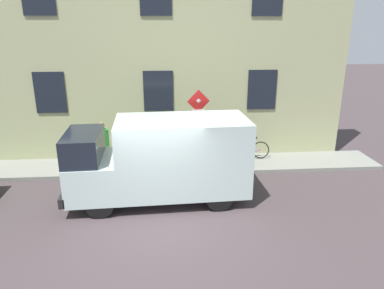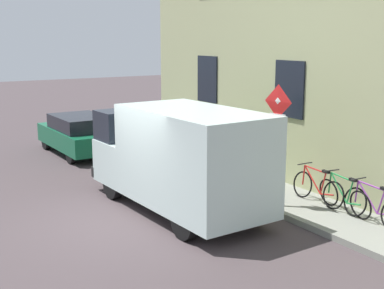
# 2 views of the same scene
# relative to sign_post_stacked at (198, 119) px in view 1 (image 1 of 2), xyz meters

# --- Properties ---
(ground_plane) EXTENTS (80.00, 80.00, 0.00)m
(ground_plane) POSITION_rel_sign_post_stacked_xyz_m (-3.39, 1.35, -2.00)
(ground_plane) COLOR #43393B
(sidewalk_slab) EXTENTS (1.78, 16.32, 0.14)m
(sidewalk_slab) POSITION_rel_sign_post_stacked_xyz_m (0.68, 1.35, -1.93)
(sidewalk_slab) COLOR gray
(sidewalk_slab) RESTS_ON ground_plane
(building_facade) EXTENTS (0.75, 14.32, 8.49)m
(building_facade) POSITION_rel_sign_post_stacked_xyz_m (1.92, 1.35, 2.25)
(building_facade) COLOR tan
(building_facade) RESTS_ON ground_plane
(sign_post_stacked) EXTENTS (0.18, 0.56, 2.76)m
(sign_post_stacked) POSITION_rel_sign_post_stacked_xyz_m (0.00, 0.00, 0.00)
(sign_post_stacked) COLOR #474C47
(sign_post_stacked) RESTS_ON sidewalk_slab
(delivery_van) EXTENTS (2.23, 5.41, 2.50)m
(delivery_van) POSITION_rel_sign_post_stacked_xyz_m (-1.91, 1.25, -0.66)
(delivery_van) COLOR silver
(delivery_van) RESTS_ON ground_plane
(bicycle_purple) EXTENTS (0.46, 1.72, 0.89)m
(bicycle_purple) POSITION_rel_sign_post_stacked_xyz_m (1.02, -2.00, -1.48)
(bicycle_purple) COLOR black
(bicycle_purple) RESTS_ON sidewalk_slab
(bicycle_green) EXTENTS (0.46, 1.71, 0.89)m
(bicycle_green) POSITION_rel_sign_post_stacked_xyz_m (1.02, -1.17, -1.48)
(bicycle_green) COLOR black
(bicycle_green) RESTS_ON sidewalk_slab
(bicycle_red) EXTENTS (0.46, 1.71, 0.89)m
(bicycle_red) POSITION_rel_sign_post_stacked_xyz_m (1.02, -0.34, -1.48)
(bicycle_red) COLOR black
(bicycle_red) RESTS_ON sidewalk_slab
(pedestrian) EXTENTS (0.41, 0.47, 1.72)m
(pedestrian) POSITION_rel_sign_post_stacked_xyz_m (0.39, 3.34, -0.93)
(pedestrian) COLOR #262B47
(pedestrian) RESTS_ON sidewalk_slab
(litter_bin) EXTENTS (0.44, 0.44, 0.90)m
(litter_bin) POSITION_rel_sign_post_stacked_xyz_m (0.14, 2.21, -1.41)
(litter_bin) COLOR #2D5133
(litter_bin) RESTS_ON sidewalk_slab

